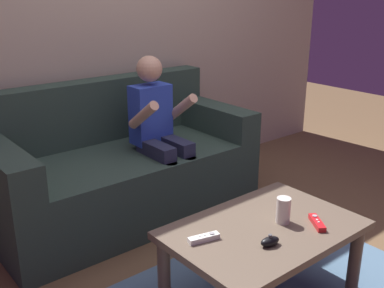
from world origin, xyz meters
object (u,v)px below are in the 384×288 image
at_px(couch, 121,169).
at_px(coffee_table, 263,239).
at_px(game_remote_white_far_corner, 204,238).
at_px(nunchuk_black, 270,241).
at_px(person_seated_on_couch, 160,128).
at_px(soda_can, 283,210).
at_px(game_remote_red_near_edge, 317,223).

distance_m(couch, coffee_table, 1.23).
height_order(coffee_table, game_remote_white_far_corner, game_remote_white_far_corner).
height_order(coffee_table, nunchuk_black, nunchuk_black).
height_order(couch, person_seated_on_couch, person_seated_on_couch).
relative_size(nunchuk_black, soda_can, 0.79).
distance_m(person_seated_on_couch, game_remote_white_far_corner, 1.08).
xyz_separation_m(nunchuk_black, game_remote_white_far_corner, (-0.19, 0.21, -0.01)).
xyz_separation_m(coffee_table, soda_can, (0.10, -0.02, 0.12)).
height_order(game_remote_red_near_edge, nunchuk_black, nunchuk_black).
bearing_deg(couch, game_remote_red_near_edge, -80.85).
height_order(couch, nunchuk_black, couch).
distance_m(game_remote_red_near_edge, soda_can, 0.16).
bearing_deg(game_remote_red_near_edge, person_seated_on_couch, 91.42).
bearing_deg(game_remote_white_far_corner, nunchuk_black, -47.46).
bearing_deg(game_remote_red_near_edge, soda_can, 130.49).
distance_m(person_seated_on_couch, soda_can, 1.08).
relative_size(couch, game_remote_red_near_edge, 12.35).
bearing_deg(game_remote_red_near_edge, nunchuk_black, 176.47).
height_order(person_seated_on_couch, nunchuk_black, person_seated_on_couch).
bearing_deg(soda_can, couch, 95.48).
bearing_deg(coffee_table, game_remote_white_far_corner, 164.34).
xyz_separation_m(couch, game_remote_white_far_corner, (-0.27, -1.14, 0.11)).
relative_size(coffee_table, game_remote_red_near_edge, 6.44).
height_order(person_seated_on_couch, game_remote_red_near_edge, person_seated_on_couch).
height_order(game_remote_white_far_corner, soda_can, soda_can).
height_order(couch, coffee_table, couch).
bearing_deg(couch, coffee_table, -88.93).
xyz_separation_m(game_remote_white_far_corner, soda_can, (0.39, -0.11, 0.05)).
relative_size(game_remote_red_near_edge, soda_can, 1.11).
bearing_deg(couch, game_remote_white_far_corner, -103.16).
height_order(person_seated_on_couch, coffee_table, person_seated_on_couch).
xyz_separation_m(game_remote_red_near_edge, soda_can, (-0.10, 0.12, 0.05)).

